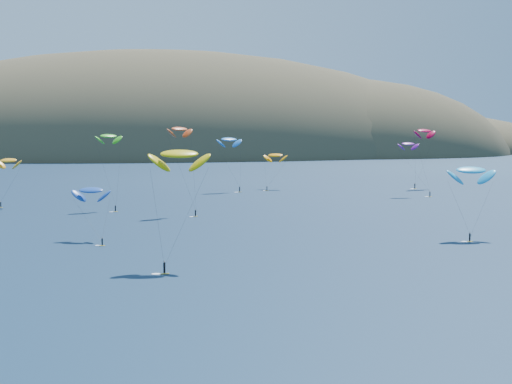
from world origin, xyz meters
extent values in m
plane|color=black|center=(0.00, 0.00, 0.00)|extent=(2800.00, 2800.00, 0.00)
ellipsoid|color=#3D3526|center=(20.00, 560.00, -12.60)|extent=(600.00, 300.00, 210.00)
ellipsoid|color=#3D3526|center=(180.00, 540.00, -9.36)|extent=(320.00, 220.00, 156.00)
ellipsoid|color=#3D3526|center=(300.00, 580.00, -5.04)|extent=(240.00, 180.00, 84.00)
cube|color=yellow|center=(-66.94, 143.33, 0.04)|extent=(1.43, 1.06, 0.08)
cylinder|color=black|center=(-66.94, 143.33, 0.93)|extent=(0.33, 0.33, 1.51)
sphere|color=#8C6047|center=(-66.94, 143.33, 1.80)|extent=(0.25, 0.25, 0.25)
ellipsoid|color=#FFA214|center=(-64.84, 147.54, 14.02)|extent=(9.59, 7.89, 4.87)
cube|color=yellow|center=(-27.40, 34.20, 0.04)|extent=(1.60, 0.58, 0.09)
cylinder|color=black|center=(-27.40, 34.20, 1.02)|extent=(0.37, 0.37, 1.67)
sphere|color=#8C6047|center=(-27.40, 34.20, 2.00)|extent=(0.28, 0.28, 0.28)
ellipsoid|color=#CDB407|center=(-23.86, 42.60, 19.35)|extent=(10.49, 5.54, 5.66)
cube|color=yellow|center=(-33.43, 124.84, 0.04)|extent=(1.47, 0.95, 0.08)
cylinder|color=black|center=(-33.43, 124.84, 0.93)|extent=(0.33, 0.33, 1.52)
sphere|color=#8C6047|center=(-33.43, 124.84, 1.81)|extent=(0.25, 0.25, 0.25)
ellipsoid|color=green|center=(-34.87, 133.46, 21.53)|extent=(8.79, 6.60, 4.45)
cube|color=yellow|center=(13.14, 178.44, 0.04)|extent=(1.68, 0.93, 0.09)
cylinder|color=black|center=(13.14, 178.44, 1.06)|extent=(0.38, 0.38, 1.73)
sphere|color=#8C6047|center=(13.14, 178.44, 2.06)|extent=(0.29, 0.29, 0.29)
ellipsoid|color=blue|center=(10.28, 184.43, 19.62)|extent=(10.87, 7.38, 5.55)
cube|color=yellow|center=(38.30, 54.02, 0.04)|extent=(1.48, 0.56, 0.08)
cylinder|color=black|center=(38.30, 54.02, 0.95)|extent=(0.34, 0.34, 1.54)
sphere|color=#8C6047|center=(38.30, 54.02, 1.84)|extent=(0.26, 0.26, 0.26)
ellipsoid|color=#19A1DB|center=(41.45, 59.87, 14.73)|extent=(10.72, 5.78, 5.75)
cube|color=yellow|center=(74.65, 147.15, 0.04)|extent=(1.48, 0.45, 0.08)
cylinder|color=black|center=(74.65, 147.15, 0.97)|extent=(0.35, 0.35, 1.58)
sphere|color=#8C6047|center=(74.65, 147.15, 1.88)|extent=(0.26, 0.26, 0.26)
ellipsoid|color=#680F88|center=(68.91, 153.25, 18.34)|extent=(7.46, 3.57, 4.13)
cube|color=yellow|center=(83.59, 178.70, 0.05)|extent=(1.71, 0.97, 0.09)
cylinder|color=black|center=(83.59, 178.70, 1.08)|extent=(0.39, 0.39, 1.76)
sphere|color=#8C6047|center=(83.59, 178.70, 2.10)|extent=(0.30, 0.30, 0.30)
ellipsoid|color=#AE002C|center=(89.30, 183.22, 22.80)|extent=(11.40, 7.88, 5.80)
cube|color=yellow|center=(-12.51, 108.97, 0.04)|extent=(1.45, 1.11, 0.08)
cylinder|color=black|center=(-12.51, 108.97, 0.95)|extent=(0.34, 0.34, 1.54)
sphere|color=#8C6047|center=(-12.51, 108.97, 1.84)|extent=(0.26, 0.26, 0.26)
ellipsoid|color=#CF4717|center=(-15.77, 116.53, 23.61)|extent=(8.77, 7.34, 4.46)
cube|color=yellow|center=(-37.27, 65.14, 0.03)|extent=(1.28, 0.78, 0.07)
cylinder|color=black|center=(-37.27, 65.14, 0.81)|extent=(0.29, 0.29, 1.32)
sphere|color=#8C6047|center=(-37.27, 65.14, 1.58)|extent=(0.22, 0.22, 0.22)
ellipsoid|color=#19429B|center=(-39.36, 75.01, 10.54)|extent=(9.05, 6.53, 4.59)
cube|color=yellow|center=(24.53, 182.30, 0.04)|extent=(1.37, 1.07, 0.08)
cylinder|color=black|center=(24.53, 182.30, 0.90)|extent=(0.32, 0.32, 1.47)
sphere|color=#8C6047|center=(24.53, 182.30, 1.75)|extent=(0.25, 0.25, 0.25)
ellipsoid|color=#FF9703|center=(30.09, 191.43, 13.22)|extent=(10.10, 8.59, 5.15)
camera|label=1|loc=(-37.20, -81.16, 23.76)|focal=50.00mm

